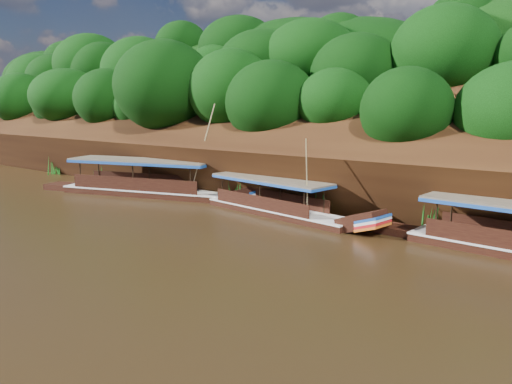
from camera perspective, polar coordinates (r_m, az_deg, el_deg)
ground at (r=24.30m, az=-6.43°, el=-6.26°), size 160.00×160.00×0.00m
riverbank at (r=42.94m, az=15.11°, el=3.16°), size 120.00×30.06×19.40m
boat_1 at (r=30.39m, az=3.43°, el=-1.91°), size 12.99×3.62×5.33m
boat_2 at (r=37.60m, az=-10.65°, el=0.42°), size 16.98×7.15×7.30m
reeds at (r=33.05m, az=1.19°, el=-0.24°), size 49.96×2.45×2.07m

